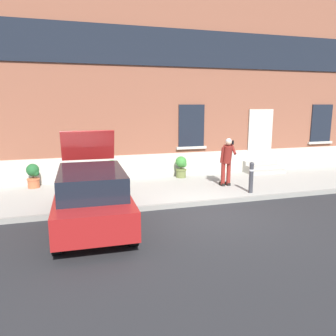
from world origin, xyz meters
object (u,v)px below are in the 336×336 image
at_px(person_on_phone, 227,159).
at_px(planter_charcoal, 112,171).
at_px(hatchback_car_red, 92,196).
at_px(planter_terracotta, 33,175).
at_px(planter_olive, 181,166).
at_px(bollard_far_left, 121,185).
at_px(bollard_near_person, 251,176).

xyz_separation_m(person_on_phone, planter_charcoal, (-3.87, 1.73, -0.54)).
distance_m(hatchback_car_red, person_on_phone, 5.42).
bearing_deg(hatchback_car_red, planter_charcoal, 76.10).
bearing_deg(planter_terracotta, person_on_phone, -14.48).
bearing_deg(planter_olive, bollard_far_left, -134.85).
bearing_deg(bollard_near_person, planter_charcoal, 146.67).
distance_m(hatchback_car_red, planter_terracotta, 4.43).
xyz_separation_m(planter_terracotta, planter_charcoal, (2.77, 0.01, 0.00)).
bearing_deg(person_on_phone, bollard_far_left, -173.27).
height_order(bollard_near_person, bollard_far_left, same).
distance_m(hatchback_car_red, bollard_near_person, 5.41).
distance_m(bollard_near_person, planter_charcoal, 5.08).
height_order(planter_terracotta, planter_olive, same).
distance_m(person_on_phone, planter_charcoal, 4.28).
xyz_separation_m(bollard_near_person, person_on_phone, (-0.37, 1.07, 0.43)).
height_order(hatchback_car_red, bollard_near_person, hatchback_car_red).
bearing_deg(person_on_phone, planter_charcoal, 147.66).
bearing_deg(planter_charcoal, person_on_phone, -24.02).
bearing_deg(hatchback_car_red, planter_olive, 47.70).
xyz_separation_m(planter_terracotta, planter_olive, (5.55, 0.10, 0.00)).
relative_size(hatchback_car_red, planter_terracotta, 4.77).
bearing_deg(hatchback_car_red, person_on_phone, 25.62).
relative_size(planter_terracotta, planter_olive, 1.00).
bearing_deg(bollard_near_person, planter_terracotta, 158.38).
bearing_deg(hatchback_car_red, bollard_near_person, 13.63).
distance_m(bollard_far_left, planter_charcoal, 2.80).
height_order(hatchback_car_red, person_on_phone, hatchback_car_red).
bearing_deg(person_on_phone, planter_olive, 112.94).
relative_size(planter_charcoal, planter_olive, 1.00).
distance_m(hatchback_car_red, planter_charcoal, 4.19).
relative_size(hatchback_car_red, planter_charcoal, 4.77).
height_order(bollard_near_person, planter_terracotta, bollard_near_person).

